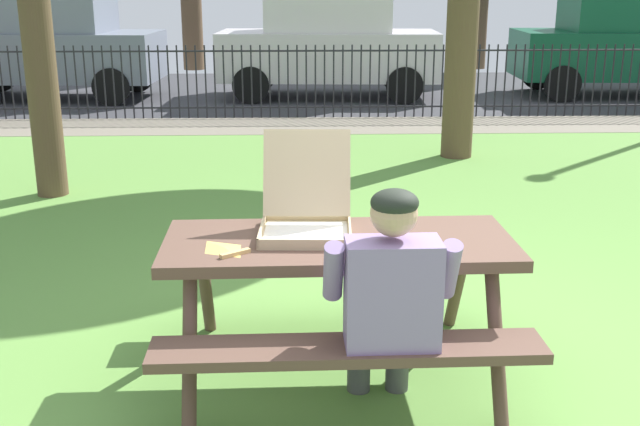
# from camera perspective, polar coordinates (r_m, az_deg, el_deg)

# --- Properties ---
(ground) EXTENTS (28.00, 12.15, 0.02)m
(ground) POSITION_cam_1_polar(r_m,az_deg,el_deg) (6.33, 5.07, -2.33)
(ground) COLOR #659944
(cobblestone_walkway) EXTENTS (28.00, 1.40, 0.01)m
(cobblestone_walkway) POSITION_cam_1_polar(r_m,az_deg,el_deg) (11.52, 1.87, 6.43)
(cobblestone_walkway) COLOR gray
(street_asphalt) EXTENTS (28.00, 6.10, 0.01)m
(street_asphalt) POSITION_cam_1_polar(r_m,az_deg,el_deg) (15.22, 0.93, 8.93)
(street_asphalt) COLOR #38383D
(picnic_table_foreground) EXTENTS (1.82, 1.51, 0.79)m
(picnic_table_foreground) POSITION_cam_1_polar(r_m,az_deg,el_deg) (4.05, 1.37, -4.24)
(picnic_table_foreground) COLOR brown
(picnic_table_foreground) RESTS_ON ground
(pizza_box_open) EXTENTS (0.50, 0.59, 0.50)m
(pizza_box_open) POSITION_cam_1_polar(r_m,az_deg,el_deg) (4.11, -1.02, 0.33)
(pizza_box_open) COLOR tan
(pizza_box_open) RESTS_ON picnic_table_foreground
(pizza_slice_on_table) EXTENTS (0.27, 0.29, 0.02)m
(pizza_slice_on_table) POSITION_cam_1_polar(r_m,az_deg,el_deg) (3.85, -6.97, -2.65)
(pizza_slice_on_table) COLOR #EBC65A
(pizza_slice_on_table) RESTS_ON picnic_table_foreground
(adult_at_table) EXTENTS (0.61, 0.60, 1.19)m
(adult_at_table) POSITION_cam_1_polar(r_m,az_deg,el_deg) (3.59, 5.09, -6.13)
(adult_at_table) COLOR #4A4A4A
(adult_at_table) RESTS_ON ground
(iron_fence_streetside) EXTENTS (20.34, 0.03, 1.11)m
(iron_fence_streetside) POSITION_cam_1_polar(r_m,az_deg,el_deg) (12.13, 1.68, 9.68)
(iron_fence_streetside) COLOR black
(iron_fence_streetside) RESTS_ON ground
(parked_car_left) EXTENTS (4.00, 2.02, 1.98)m
(parked_car_left) POSITION_cam_1_polar(r_m,az_deg,el_deg) (14.94, -19.36, 11.80)
(parked_car_left) COLOR slate
(parked_car_left) RESTS_ON ground
(parked_car_center) EXTENTS (3.99, 2.01, 1.98)m
(parked_car_center) POSITION_cam_1_polar(r_m,az_deg,el_deg) (14.30, 0.62, 12.53)
(parked_car_center) COLOR silver
(parked_car_center) RESTS_ON ground
(parked_car_right) EXTENTS (3.99, 2.01, 1.98)m
(parked_car_right) POSITION_cam_1_polar(r_m,az_deg,el_deg) (15.53, 21.57, 11.73)
(parked_car_right) COLOR #0F4E32
(parked_car_right) RESTS_ON ground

